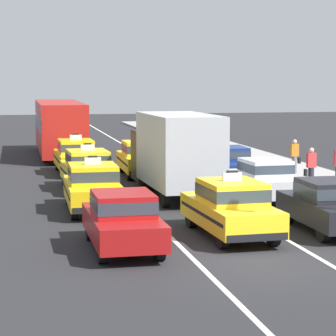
% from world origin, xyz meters
% --- Properties ---
extents(ground_plane, '(160.00, 160.00, 0.00)m').
position_xyz_m(ground_plane, '(0.00, 0.00, 0.00)').
color(ground_plane, '#232326').
extents(lane_stripe_left_center, '(0.14, 80.00, 0.01)m').
position_xyz_m(lane_stripe_left_center, '(-1.60, 20.00, 0.00)').
color(lane_stripe_left_center, silver).
rests_on(lane_stripe_left_center, ground).
extents(lane_stripe_center_right, '(0.14, 80.00, 0.01)m').
position_xyz_m(lane_stripe_center_right, '(1.60, 20.00, 0.00)').
color(lane_stripe_center_right, silver).
rests_on(lane_stripe_center_right, ground).
extents(sidewalk_curb, '(4.00, 90.00, 0.15)m').
position_xyz_m(sidewalk_curb, '(7.20, 15.00, 0.07)').
color(sidewalk_curb, '#9E9993').
rests_on(sidewalk_curb, ground).
extents(sedan_left_nearest, '(1.78, 4.31, 1.58)m').
position_xyz_m(sedan_left_nearest, '(-3.21, 1.89, 0.85)').
color(sedan_left_nearest, black).
rests_on(sedan_left_nearest, ground).
extents(taxi_left_second, '(1.90, 4.59, 1.96)m').
position_xyz_m(taxi_left_second, '(-3.36, 8.00, 0.88)').
color(taxi_left_second, black).
rests_on(taxi_left_second, ground).
extents(taxi_left_third, '(1.99, 4.63, 1.96)m').
position_xyz_m(taxi_left_third, '(-3.02, 13.16, 0.88)').
color(taxi_left_third, black).
rests_on(taxi_left_third, ground).
extents(taxi_left_fourth, '(1.90, 4.59, 1.96)m').
position_xyz_m(taxi_left_fourth, '(-3.04, 18.66, 0.88)').
color(taxi_left_fourth, black).
rests_on(taxi_left_fourth, ground).
extents(bus_left_fifth, '(2.58, 11.21, 3.22)m').
position_xyz_m(bus_left_fifth, '(-3.26, 27.38, 1.82)').
color(bus_left_fifth, black).
rests_on(bus_left_fifth, ground).
extents(taxi_center_nearest, '(2.00, 4.63, 1.96)m').
position_xyz_m(taxi_center_nearest, '(0.14, 2.97, 0.88)').
color(taxi_center_nearest, black).
rests_on(taxi_center_nearest, ground).
extents(box_truck_center_second, '(2.46, 7.03, 3.27)m').
position_xyz_m(box_truck_center_second, '(0.12, 10.64, 1.78)').
color(box_truck_center_second, black).
rests_on(box_truck_center_second, ground).
extents(taxi_center_third, '(1.91, 4.59, 1.96)m').
position_xyz_m(taxi_center_third, '(-0.09, 17.14, 0.88)').
color(taxi_center_third, black).
rests_on(taxi_center_third, ground).
extents(sedan_right_nearest, '(1.78, 4.31, 1.58)m').
position_xyz_m(sedan_right_nearest, '(3.21, 3.04, 0.85)').
color(sedan_right_nearest, black).
rests_on(sedan_right_nearest, ground).
extents(sedan_right_second, '(1.94, 4.37, 1.58)m').
position_xyz_m(sedan_right_second, '(3.27, 9.04, 0.85)').
color(sedan_right_second, black).
rests_on(sedan_right_second, ground).
extents(sedan_right_third, '(1.85, 4.34, 1.58)m').
position_xyz_m(sedan_right_third, '(3.37, 14.40, 0.85)').
color(sedan_right_third, black).
rests_on(sedan_right_third, ground).
extents(sedan_right_fourth, '(1.79, 4.31, 1.58)m').
position_xyz_m(sedan_right_fourth, '(3.00, 20.49, 0.85)').
color(sedan_right_fourth, black).
rests_on(sedan_right_fourth, ground).
extents(taxi_right_fifth, '(1.93, 4.61, 1.96)m').
position_xyz_m(taxi_right_fifth, '(3.01, 26.80, 0.88)').
color(taxi_right_fifth, black).
rests_on(taxi_right_fifth, ground).
extents(pedestrian_mid_block, '(0.47, 0.24, 1.62)m').
position_xyz_m(pedestrian_mid_block, '(6.94, 15.36, 0.96)').
color(pedestrian_mid_block, slate).
rests_on(pedestrian_mid_block, sidewalk_curb).
extents(pedestrian_by_storefront, '(0.47, 0.24, 1.64)m').
position_xyz_m(pedestrian_by_storefront, '(5.92, 10.94, 0.97)').
color(pedestrian_by_storefront, '#23232D').
rests_on(pedestrian_by_storefront, sidewalk_curb).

